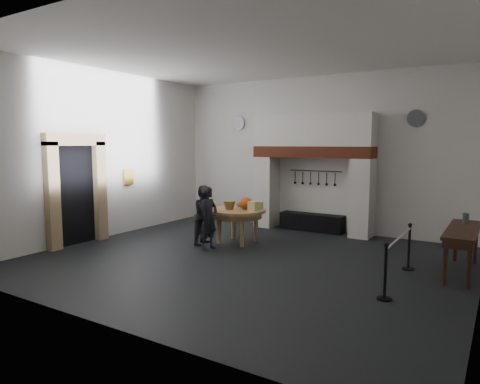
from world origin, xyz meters
The scene contains 31 objects.
floor centered at (0.00, 0.00, 0.00)m, with size 9.00×8.00×0.02m, color black.
ceiling centered at (0.00, 0.00, 4.50)m, with size 9.00×8.00×0.02m, color silver.
wall_back centered at (0.00, 4.00, 2.25)m, with size 9.00×0.02×4.50m, color silver.
wall_front centered at (0.00, -4.00, 2.25)m, with size 9.00×0.02×4.50m, color silver.
wall_left centered at (-4.50, 0.00, 2.25)m, with size 0.02×8.00×4.50m, color silver.
chimney_pier_left centered at (-1.48, 3.65, 1.07)m, with size 0.55×0.70×2.15m, color silver.
chimney_pier_right centered at (1.48, 3.65, 1.07)m, with size 0.55×0.70×2.15m, color silver.
hearth_brick_band centered at (0.00, 3.65, 2.31)m, with size 3.50×0.72×0.32m, color #9E442B.
chimney_hood centered at (0.00, 3.65, 2.92)m, with size 3.50×0.70×0.90m, color silver.
iron_range centered at (0.00, 3.72, 0.25)m, with size 1.90×0.45×0.50m, color black.
utensil_rail centered at (0.00, 3.92, 1.75)m, with size 0.02×0.02×1.60m, color black.
door_recess centered at (-4.47, -1.00, 1.25)m, with size 0.04×1.10×2.50m, color black.
door_jamb_near centered at (-4.38, -1.70, 1.30)m, with size 0.22×0.30×2.60m, color tan.
door_jamb_far centered at (-4.38, -0.30, 1.30)m, with size 0.22×0.30×2.60m, color tan.
door_lintel centered at (-4.38, -1.00, 2.65)m, with size 0.22×1.70×0.30m, color tan.
wall_plaque centered at (-4.45, 0.80, 1.60)m, with size 0.05×0.34×0.44m, color gold.
work_table centered at (-1.05, 1.28, 0.84)m, with size 1.46×1.46×0.07m, color tan.
pumpkin centered at (-0.85, 1.38, 1.03)m, with size 0.36×0.36×0.31m, color #C54A1B.
cheese_block_big centered at (-0.55, 1.23, 0.99)m, with size 0.22×0.22×0.24m, color #E4E088.
cheese_block_small centered at (-0.57, 1.53, 0.97)m, with size 0.18×0.18×0.20m, color #F9E595.
wicker_basket centered at (-1.20, 1.13, 0.98)m, with size 0.32×0.32×0.22m, color olive.
bread_loaf centered at (-1.15, 1.63, 0.94)m, with size 0.31×0.18×0.13m, color #AB663C.
visitor_near centered at (-1.26, 0.31, 0.77)m, with size 0.56×0.37×1.53m, color black.
visitor_far centered at (-1.66, 0.71, 0.75)m, with size 0.73×0.57×1.50m, color black.
side_table centered at (4.10, 1.39, 0.87)m, with size 0.55×2.20×0.06m, color #3A2115.
pewter_jug centered at (4.10, 1.99, 1.01)m, with size 0.12×0.12×0.22m, color #54545A.
pewter_plate_back_left centered at (-2.70, 3.96, 3.20)m, with size 0.44×0.44×0.03m, color #4C4C51.
pewter_plate_back_right centered at (2.70, 3.96, 3.20)m, with size 0.44×0.44×0.03m, color #4C4C51.
barrier_post_near centered at (3.17, -0.89, 0.45)m, with size 0.05×0.05×0.90m, color black.
barrier_post_far centered at (3.17, 1.11, 0.45)m, with size 0.05×0.05×0.90m, color black.
barrier_rope centered at (3.17, 0.11, 0.85)m, with size 0.04×0.04×2.00m, color silver.
Camera 1 is at (4.73, -7.90, 2.56)m, focal length 32.00 mm.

